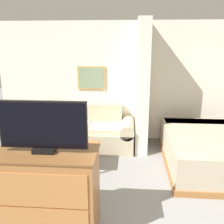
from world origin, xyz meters
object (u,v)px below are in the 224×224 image
Objects in this scene: couch at (90,132)px; bed at (218,150)px; coffee_table at (77,148)px; tv_dresser at (48,191)px; table_lamp at (38,106)px; tv at (43,127)px.

couch is 0.89× the size of bed.
tv_dresser is (-0.02, -1.52, 0.13)m from coffee_table.
bed is at bearing -10.73° from table_lamp.
couch is 1.95× the size of tv.
tv_dresser is at bearing -67.90° from table_lamp.
coffee_table is 0.35× the size of bed.
couch is 2.65m from tv.
tv reaches higher than bed.
couch reaches higher than bed.
coffee_table is at bearing -93.68° from couch.
couch is 2.48m from tv_dresser.
table_lamp is 0.33× the size of tv_dresser.
tv is at bearing 90.00° from tv_dresser.
tv is at bearing -144.46° from bed.
tv is (-0.02, -1.52, 0.91)m from coffee_table.
tv_dresser is 0.55× the size of bed.
couch is at bearing 0.06° from table_lamp.
tv reaches higher than table_lamp.
coffee_table is 1.49m from table_lamp.
coffee_table is 2.52m from bed.
bed is (3.53, -0.67, -0.57)m from table_lamp.
tv is (1.00, -2.47, 0.41)m from table_lamp.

